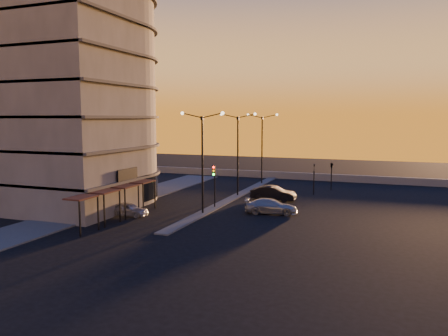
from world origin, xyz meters
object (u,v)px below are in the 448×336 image
car_hatchback (128,209)px  car_sedan (273,193)px  car_wagon (271,206)px  streetlamp_mid (238,147)px  traffic_light_main (214,179)px

car_hatchback → car_sedan: car_sedan is taller
car_sedan → car_wagon: size_ratio=0.99×
streetlamp_mid → car_wagon: 10.82m
traffic_light_main → car_wagon: 6.35m
traffic_light_main → car_hatchback: size_ratio=1.15×
car_hatchback → car_sedan: (10.50, 12.09, 0.16)m
car_hatchback → car_wagon: 13.22m
car_hatchback → car_wagon: size_ratio=0.77×
streetlamp_mid → car_hatchback: streetlamp_mid is taller
car_hatchback → traffic_light_main: bearing=-48.8°
car_sedan → car_wagon: car_sedan is taller
streetlamp_mid → traffic_light_main: (0.00, -7.13, -2.70)m
traffic_light_main → car_sedan: traffic_light_main is taller
streetlamp_mid → traffic_light_main: 7.62m
streetlamp_mid → car_hatchback: bearing=-114.5°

